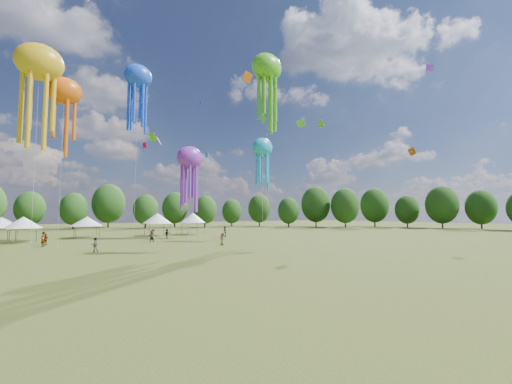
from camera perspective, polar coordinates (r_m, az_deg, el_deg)
ground at (r=14.34m, az=28.14°, el=-20.53°), size 300.00×300.00×0.00m
spectator_near at (r=39.54m, az=-27.07°, el=-8.48°), size 0.80×0.64×1.58m
spectators_far at (r=51.85m, az=-16.62°, el=-7.48°), size 28.58×16.05×1.92m
festival_tents at (r=62.37m, az=-25.61°, el=-4.59°), size 36.42×10.44×4.43m
show_kites at (r=50.41m, az=-13.52°, el=16.51°), size 38.18×23.12×32.45m
small_kites at (r=57.12m, az=-18.43°, el=24.35°), size 76.29×60.71×43.84m
treeline at (r=69.55m, az=-27.34°, el=-1.59°), size 201.57×95.24×13.43m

